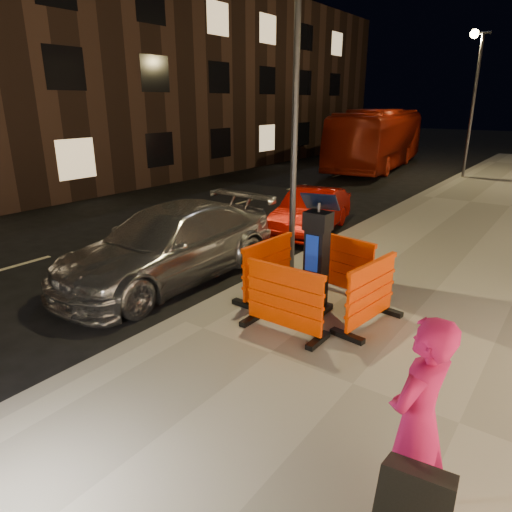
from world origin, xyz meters
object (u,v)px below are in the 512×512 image
Objects in this scene: barrier_kerbside at (268,269)px; car_red at (310,232)px; bus_doubledecker at (376,168)px; parking_kiosk at (317,257)px; man at (418,422)px; barrier_bldgside at (371,294)px; car_silver at (172,279)px; barrier_front at (284,300)px; barrier_back at (341,264)px.

barrier_kerbside is 0.37× the size of car_red.
bus_doubledecker reaches higher than barrier_kerbside.
man is at bearing -44.28° from parking_kiosk.
man is (1.61, -3.03, 0.39)m from barrier_bldgside.
barrier_bldgside is at bearing -138.39° from man.
car_silver reaches higher than car_red.
barrier_front and barrier_bldgside have the same top height.
barrier_bldgside reaches higher than car_silver.
parking_kiosk is at bearing -79.25° from bus_doubledecker.
parking_kiosk is at bearing -69.63° from car_red.
car_red is (-2.66, 4.61, -1.08)m from parking_kiosk.
bus_doubledecker reaches higher than car_silver.
barrier_bldgside is at bearing 5.53° from parking_kiosk.
barrier_front reaches higher than car_red.
bus_doubledecker is at bearing 114.34° from parking_kiosk.
parking_kiosk is 1.40× the size of barrier_back.
barrier_back is (0.00, 0.95, -0.41)m from parking_kiosk.
barrier_bldgside is at bearing -61.56° from car_red.
bus_doubledecker reaches higher than barrier_bldgside.
barrier_bldgside is at bearing -76.60° from bus_doubledecker.
barrier_front is 1.00× the size of barrier_bldgside.
barrier_kerbside is (-0.95, 0.00, -0.41)m from parking_kiosk.
barrier_back is 0.74× the size of man.
barrier_kerbside is 0.74× the size of man.
barrier_back reaches higher than car_silver.
car_silver is 0.46× the size of bus_doubledecker.
man is at bearing -65.28° from car_red.
barrier_kerbside is at bearing -126.47° from barrier_back.
barrier_front is at bearing -131.47° from barrier_kerbside.
barrier_kerbside is 4.97m from car_red.
car_red is (-2.66, 3.66, -0.67)m from barrier_back.
man is at bearing -127.27° from barrier_kerbside.
car_red is 9.32m from man.
car_red is at bearing 23.90° from barrier_kerbside.
car_red is at bearing 84.09° from car_silver.
bus_doubledecker is 6.04× the size of man.
barrier_back is 1.00× the size of barrier_bldgside.
bus_doubledecker reaches higher than barrier_front.
barrier_back and barrier_kerbside have the same top height.
barrier_kerbside is 1.90m from barrier_bldgside.
parking_kiosk is 1.04m from barrier_kerbside.
man reaches higher than car_silver.
man reaches higher than barrier_kerbside.
car_silver is at bearing -171.70° from parking_kiosk.
car_silver is at bearing -88.93° from bus_doubledecker.
man reaches higher than car_red.
barrier_kerbside and barrier_bldgside have the same top height.
barrier_back is at bearing -78.29° from bus_doubledecker.
barrier_kerbside reaches higher than car_red.
barrier_front is 1.34m from barrier_bldgside.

